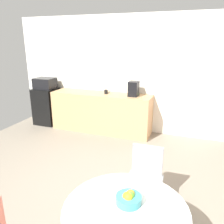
# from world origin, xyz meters

# --- Properties ---
(ground_plane) EXTENTS (6.00, 6.00, 0.00)m
(ground_plane) POSITION_xyz_m (0.00, 0.00, 0.00)
(ground_plane) COLOR gray
(wall_back) EXTENTS (6.00, 0.10, 2.60)m
(wall_back) POSITION_xyz_m (0.00, 3.00, 1.30)
(wall_back) COLOR white
(wall_back) RESTS_ON ground_plane
(counter_block) EXTENTS (2.31, 0.60, 0.90)m
(counter_block) POSITION_xyz_m (-0.76, 2.65, 0.45)
(counter_block) COLOR tan
(counter_block) RESTS_ON ground_plane
(mini_fridge) EXTENTS (0.54, 0.54, 0.91)m
(mini_fridge) POSITION_xyz_m (-2.26, 2.65, 0.45)
(mini_fridge) COLOR black
(mini_fridge) RESTS_ON ground_plane
(microwave) EXTENTS (0.48, 0.38, 0.26)m
(microwave) POSITION_xyz_m (-2.26, 2.65, 1.04)
(microwave) COLOR black
(microwave) RESTS_ON mini_fridge
(round_table) EXTENTS (1.03, 1.03, 0.74)m
(round_table) POSITION_xyz_m (0.80, -0.54, 0.59)
(round_table) COLOR silver
(round_table) RESTS_ON ground_plane
(chair_gray) EXTENTS (0.43, 0.43, 0.83)m
(chair_gray) POSITION_xyz_m (0.77, 0.40, 0.52)
(chair_gray) COLOR silver
(chair_gray) RESTS_ON ground_plane
(fruit_bowl) EXTENTS (0.22, 0.22, 0.11)m
(fruit_bowl) POSITION_xyz_m (0.80, -0.47, 0.79)
(fruit_bowl) COLOR teal
(fruit_bowl) RESTS_ON round_table
(mug_white) EXTENTS (0.13, 0.08, 0.09)m
(mug_white) POSITION_xyz_m (0.03, 2.65, 0.95)
(mug_white) COLOR #338C59
(mug_white) RESTS_ON counter_block
(mug_green) EXTENTS (0.13, 0.08, 0.09)m
(mug_green) POSITION_xyz_m (-0.63, 2.65, 0.95)
(mug_green) COLOR black
(mug_green) RESTS_ON counter_block
(coffee_maker) EXTENTS (0.20, 0.24, 0.32)m
(coffee_maker) POSITION_xyz_m (-0.00, 2.65, 1.06)
(coffee_maker) COLOR black
(coffee_maker) RESTS_ON counter_block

